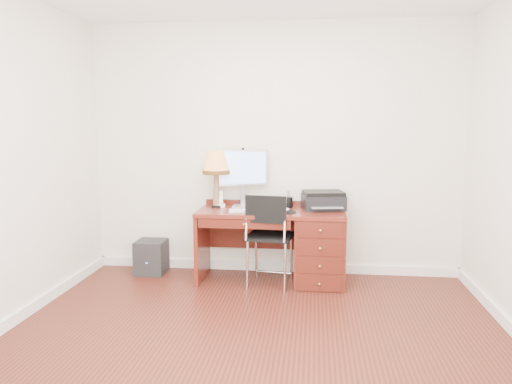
# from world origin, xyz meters

# --- Properties ---
(ground) EXTENTS (4.00, 4.00, 0.00)m
(ground) POSITION_xyz_m (0.00, 0.00, 0.00)
(ground) COLOR #3D150D
(ground) RESTS_ON ground
(room_shell) EXTENTS (4.00, 4.00, 4.00)m
(room_shell) POSITION_xyz_m (0.00, 0.63, 0.05)
(room_shell) COLOR silver
(room_shell) RESTS_ON ground
(desk) EXTENTS (1.50, 0.67, 0.75)m
(desk) POSITION_xyz_m (0.32, 1.40, 0.41)
(desk) COLOR maroon
(desk) RESTS_ON ground
(monitor) EXTENTS (0.51, 0.25, 0.60)m
(monitor) POSITION_xyz_m (-0.31, 1.59, 1.13)
(monitor) COLOR silver
(monitor) RESTS_ON desk
(keyboard) EXTENTS (0.46, 0.19, 0.02)m
(keyboard) POSITION_xyz_m (-0.19, 1.30, 0.76)
(keyboard) COLOR white
(keyboard) RESTS_ON desk
(mouse_pad) EXTENTS (0.24, 0.24, 0.05)m
(mouse_pad) POSITION_xyz_m (0.14, 1.28, 0.76)
(mouse_pad) COLOR black
(mouse_pad) RESTS_ON desk
(printer) EXTENTS (0.48, 0.40, 0.19)m
(printer) POSITION_xyz_m (0.53, 1.52, 0.84)
(printer) COLOR black
(printer) RESTS_ON desk
(leg_lamp) EXTENTS (0.29, 0.29, 0.59)m
(leg_lamp) POSITION_xyz_m (-0.59, 1.51, 1.19)
(leg_lamp) COLOR black
(leg_lamp) RESTS_ON desk
(phone) EXTENTS (0.10, 0.10, 0.17)m
(phone) POSITION_xyz_m (-0.55, 1.52, 0.80)
(phone) COLOR white
(phone) RESTS_ON desk
(pen_cup) EXTENTS (0.09, 0.09, 0.11)m
(pen_cup) POSITION_xyz_m (0.17, 1.57, 0.81)
(pen_cup) COLOR black
(pen_cup) RESTS_ON desk
(chair) EXTENTS (0.49, 0.50, 0.95)m
(chair) POSITION_xyz_m (-0.00, 1.21, 0.57)
(chair) COLOR black
(chair) RESTS_ON ground
(equipment_box) EXTENTS (0.31, 0.31, 0.36)m
(equipment_box) POSITION_xyz_m (-1.33, 1.50, 0.18)
(equipment_box) COLOR black
(equipment_box) RESTS_ON ground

